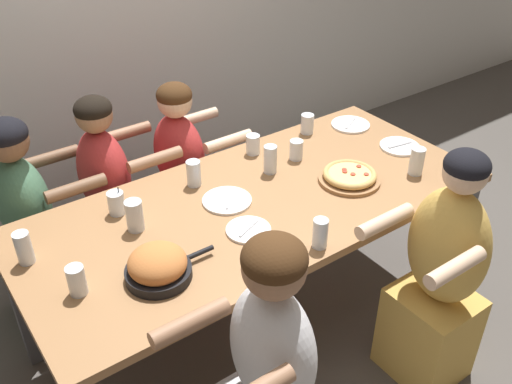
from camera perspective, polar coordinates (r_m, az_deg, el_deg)
ground_plane at (r=3.04m, az=0.00°, el=-12.65°), size 18.00×18.00×0.00m
dining_table at (r=2.59m, az=0.00°, el=-2.29°), size 2.13×0.95×0.75m
pizza_board_main at (r=2.72m, az=9.33°, el=1.57°), size 0.29×0.29×0.05m
skillet_bowl at (r=2.15m, az=-9.77°, el=-7.29°), size 0.36×0.25×0.13m
empty_plate_a at (r=3.24m, az=9.43°, el=6.67°), size 0.21×0.21×0.02m
empty_plate_b at (r=2.55m, az=-2.92°, el=-0.85°), size 0.22×0.22×0.02m
empty_plate_c at (r=2.37m, az=-0.76°, el=-3.81°), size 0.19×0.19×0.02m
empty_plate_d at (r=3.06m, az=14.17°, el=4.45°), size 0.21×0.21×0.02m
cocktail_glass_blue at (r=2.52m, az=-13.79°, el=-1.17°), size 0.07×0.07×0.13m
drinking_glass_a at (r=2.28m, az=6.43°, el=-4.30°), size 0.06×0.06×0.13m
drinking_glass_b at (r=2.83m, az=15.76°, el=2.85°), size 0.07×0.07×0.14m
drinking_glass_c at (r=2.73m, az=1.44°, el=3.12°), size 0.06×0.06×0.14m
drinking_glass_d at (r=3.11m, az=5.14°, el=6.70°), size 0.07×0.07×0.11m
drinking_glass_e at (r=2.86m, az=4.04°, el=4.11°), size 0.07×0.07×0.10m
drinking_glass_f at (r=2.40m, az=-12.05°, el=-2.32°), size 0.07×0.07×0.14m
drinking_glass_g at (r=2.35m, az=-22.17°, el=-5.32°), size 0.06×0.06×0.14m
drinking_glass_h at (r=2.65m, az=-6.24°, el=1.72°), size 0.07×0.07×0.12m
drinking_glass_i at (r=2.16m, az=-17.47°, el=-8.57°), size 0.07×0.07×0.12m
drinking_glass_j at (r=2.90m, az=-0.30°, el=4.69°), size 0.07×0.07×0.10m
diner_near_midright at (r=2.57m, az=17.80°, el=-8.72°), size 0.51×0.40×1.17m
diner_far_left at (r=2.96m, az=-21.49°, el=-3.74°), size 0.51×0.40×1.11m
diner_far_center at (r=3.19m, az=-7.39°, el=0.93°), size 0.51×0.40×1.08m
diner_near_midleft at (r=2.09m, az=1.48°, el=-18.59°), size 0.51×0.40×1.17m
diner_far_midleft at (r=3.04m, az=-14.37°, el=-1.35°), size 0.51×0.40×1.11m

